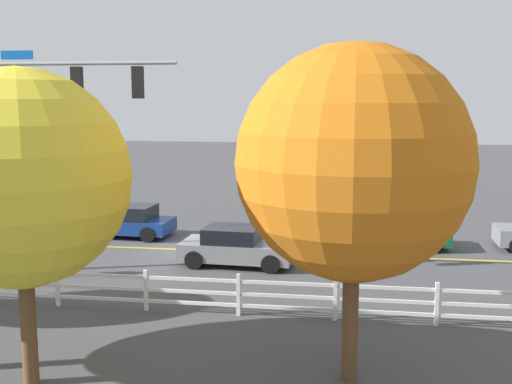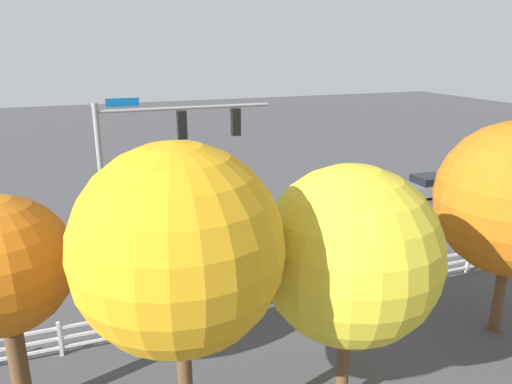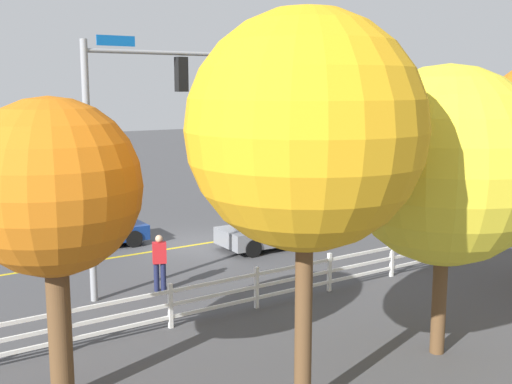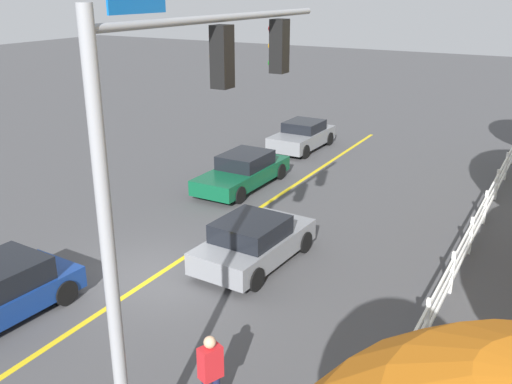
# 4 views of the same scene
# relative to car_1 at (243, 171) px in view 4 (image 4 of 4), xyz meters

# --- Properties ---
(ground_plane) EXTENTS (120.00, 120.00, 0.00)m
(ground_plane) POSITION_rel_car_1_xyz_m (7.49, 1.69, -0.63)
(ground_plane) COLOR #444447
(lane_center_stripe) EXTENTS (28.00, 0.16, 0.01)m
(lane_center_stripe) POSITION_rel_car_1_xyz_m (3.49, 1.69, -0.63)
(lane_center_stripe) COLOR gold
(lane_center_stripe) RESTS_ON ground_plane
(signal_assembly) EXTENTS (6.27, 0.37, 7.34)m
(signal_assembly) POSITION_rel_car_1_xyz_m (11.29, 5.72, 4.48)
(signal_assembly) COLOR gray
(signal_assembly) RESTS_ON ground_plane
(car_1) EXTENTS (4.70, 1.88, 1.31)m
(car_1) POSITION_rel_car_1_xyz_m (0.00, 0.00, 0.00)
(car_1) COLOR #0C4C2D
(car_1) RESTS_ON ground_plane
(car_2) EXTENTS (4.03, 2.12, 1.36)m
(car_2) POSITION_rel_car_1_xyz_m (5.50, 3.61, 0.03)
(car_2) COLOR slate
(car_2) RESTS_ON ground_plane
(car_3) EXTENTS (4.04, 1.92, 1.34)m
(car_3) POSITION_rel_car_1_xyz_m (-6.13, -0.33, 0.02)
(car_3) COLOR slate
(car_3) RESTS_ON ground_plane
(pedestrian) EXTENTS (0.47, 0.39, 1.69)m
(pedestrian) POSITION_rel_car_1_xyz_m (11.20, 5.98, 0.30)
(pedestrian) COLOR #191E3F
(pedestrian) RESTS_ON ground_plane
(white_rail_fence) EXTENTS (26.10, 0.10, 1.15)m
(white_rail_fence) POSITION_rel_car_1_xyz_m (4.49, 8.81, -0.03)
(white_rail_fence) COLOR white
(white_rail_fence) RESTS_ON ground_plane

